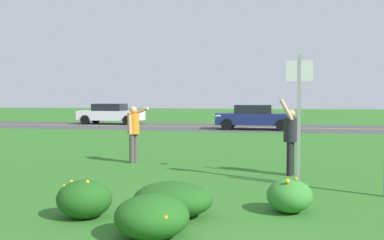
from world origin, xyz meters
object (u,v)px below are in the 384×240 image
Objects in this scene: person_catcher_dark_shirt at (291,136)px; car_navy_center_left at (255,117)px; person_thrower_orange_shirt at (133,129)px; sign_post_near_path at (299,106)px; frisbee_pale_blue at (216,116)px; car_white_leftmost at (111,114)px.

car_navy_center_left is at bearing 97.10° from person_catcher_dark_shirt.
person_catcher_dark_shirt is at bearing -15.28° from person_thrower_orange_shirt.
person_thrower_orange_shirt is at bearing 164.72° from person_catcher_dark_shirt.
person_catcher_dark_shirt is (-0.16, 1.08, -0.73)m from sign_post_near_path.
car_navy_center_left reaches higher than frisbee_pale_blue.
car_white_leftmost is (-7.87, 17.53, -0.24)m from person_thrower_orange_shirt.
frisbee_pale_blue is at bearing 143.93° from sign_post_near_path.
person_catcher_dark_shirt is 0.41× the size of car_navy_center_left.
person_catcher_dark_shirt is 1.97m from frisbee_pale_blue.
person_thrower_orange_shirt reaches higher than frisbee_pale_blue.
car_white_leftmost is (-12.42, 19.81, -0.94)m from sign_post_near_path.
sign_post_near_path reaches higher than person_catcher_dark_shirt.
person_catcher_dark_shirt is 0.41× the size of car_white_leftmost.
sign_post_near_path reaches higher than person_thrower_orange_shirt.
sign_post_near_path is at bearing -57.90° from car_white_leftmost.
car_white_leftmost and car_navy_center_left have the same top height.
sign_post_near_path reaches higher than frisbee_pale_blue.
person_catcher_dark_shirt is at bearing -12.11° from frisbee_pale_blue.
car_white_leftmost is at bearing 123.22° from person_catcher_dark_shirt.
car_white_leftmost is (-10.38, 18.32, -0.65)m from frisbee_pale_blue.
car_navy_center_left is at bearing 90.17° from frisbee_pale_blue.
car_white_leftmost is 10.85m from car_navy_center_left.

